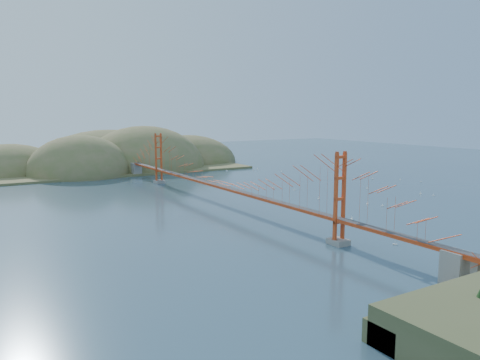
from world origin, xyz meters
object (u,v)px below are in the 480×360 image
fort (475,283)px  sailboat_1 (274,188)px  sailboat_2 (421,194)px  sailboat_0 (352,218)px  bridge (221,166)px

fort → sailboat_1: size_ratio=5.03×
sailboat_2 → sailboat_0: 29.61m
bridge → sailboat_0: bridge is taller
sailboat_0 → sailboat_1: bearing=77.0°
sailboat_0 → sailboat_2: bearing=18.1°
sailboat_0 → sailboat_1: 31.57m
sailboat_0 → sailboat_1: sailboat_1 is taller
fort → sailboat_0: fort is taller
sailboat_1 → sailboat_0: bearing=-103.0°
sailboat_1 → fort: bearing=-107.5°
fort → sailboat_2: fort is taller
sailboat_2 → sailboat_0: sailboat_0 is taller
fort → sailboat_2: 53.45m
bridge → fort: (0.40, -47.98, -6.34)m
sailboat_2 → fort: bearing=-137.3°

